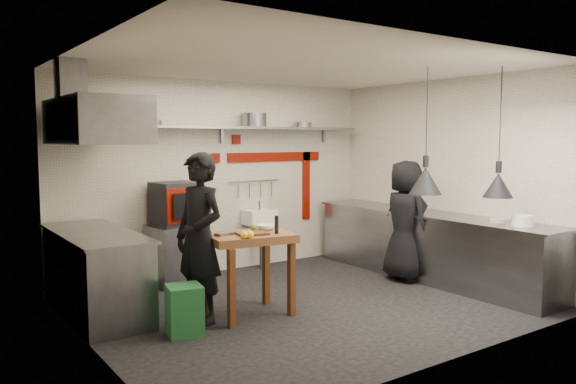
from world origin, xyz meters
TOP-DOWN VIEW (x-y plane):
  - floor at (0.00, 0.00)m, footprint 5.00×5.00m
  - ceiling at (0.00, 0.00)m, footprint 5.00×5.00m
  - wall_back at (0.00, 2.10)m, footprint 5.00×0.04m
  - wall_front at (0.00, -2.10)m, footprint 5.00×0.04m
  - wall_left at (-2.50, 0.00)m, footprint 0.04×4.20m
  - wall_right at (2.50, 0.00)m, footprint 0.04×4.20m
  - red_band_horiz at (0.95, 2.08)m, footprint 1.70×0.02m
  - red_band_vert at (1.55, 2.08)m, footprint 0.14×0.02m
  - red_tile_a at (0.25, 2.08)m, footprint 0.14×0.02m
  - red_tile_b at (-0.10, 2.08)m, footprint 0.14×0.02m
  - back_shelf at (0.00, 1.92)m, footprint 4.60×0.34m
  - shelf_bracket_left at (-1.90, 2.07)m, footprint 0.04×0.06m
  - shelf_bracket_mid at (0.00, 2.07)m, footprint 0.04×0.06m
  - shelf_bracket_right at (1.90, 2.07)m, footprint 0.04×0.06m
  - pan_far_left at (-1.43, 1.92)m, footprint 0.40×0.40m
  - pan_mid_left at (-1.10, 1.92)m, footprint 0.31×0.31m
  - stock_pot at (0.47, 1.92)m, footprint 0.40×0.40m
  - pan_right at (1.36, 1.92)m, footprint 0.28×0.28m
  - oven_stand at (-0.87, 1.78)m, footprint 0.71×0.66m
  - combi_oven at (-0.86, 1.78)m, footprint 0.61×0.57m
  - oven_door at (-0.84, 1.51)m, footprint 0.56×0.09m
  - oven_glass at (-0.86, 1.45)m, footprint 0.37×0.05m
  - hand_sink at (0.55, 1.92)m, footprint 0.46×0.34m
  - sink_tap at (0.55, 1.92)m, footprint 0.03×0.03m
  - sink_drain at (0.55, 1.88)m, footprint 0.06×0.06m
  - utensil_rail at (0.55, 2.06)m, footprint 0.90×0.02m
  - counter_right at (2.15, 0.00)m, footprint 0.70×3.80m
  - counter_right_top at (2.15, 0.00)m, footprint 0.76×3.90m
  - plate_stack at (2.12, -1.43)m, footprint 0.30×0.30m
  - small_bowl_right at (2.10, -1.11)m, footprint 0.22×0.22m
  - counter_left at (-2.15, 1.05)m, footprint 0.70×1.90m
  - counter_left_top at (-2.15, 1.05)m, footprint 0.76×2.00m
  - extractor_hood at (-2.10, 1.05)m, footprint 0.78×1.60m
  - hood_duct at (-2.35, 1.05)m, footprint 0.28×0.28m
  - green_bin at (-1.63, -0.14)m, footprint 0.40×0.40m
  - prep_table at (-0.76, 0.02)m, footprint 1.01×0.78m
  - cutting_board at (-0.78, -0.06)m, footprint 0.37×0.29m
  - pepper_mill at (-0.53, -0.16)m, footprint 0.05×0.05m
  - lemon_a at (-0.97, -0.22)m, footprint 0.11×0.11m
  - lemon_b at (-0.91, -0.23)m, footprint 0.11×0.11m
  - veg_ball at (-0.65, 0.13)m, footprint 0.11×0.11m
  - steel_tray at (-1.06, 0.06)m, footprint 0.19×0.14m
  - bowl at (-0.49, 0.12)m, footprint 0.23×0.23m
  - heat_lamp_near at (1.27, -0.68)m, footprint 0.47×0.47m
  - heat_lamp_far at (1.90, -1.24)m, footprint 0.36×0.36m
  - chef_left at (-1.31, 0.14)m, footprint 0.57×0.74m
  - chef_right at (1.81, 0.14)m, footprint 0.60×0.86m

SIDE VIEW (x-z plane):
  - floor at x=0.00m, z-range 0.00..0.00m
  - green_bin at x=-1.63m, z-range 0.00..0.50m
  - sink_drain at x=0.55m, z-range 0.01..0.67m
  - oven_stand at x=-0.87m, z-range 0.00..0.80m
  - counter_right at x=2.15m, z-range 0.00..0.90m
  - counter_left at x=-2.15m, z-range 0.00..0.90m
  - prep_table at x=-0.76m, z-range 0.00..0.92m
  - hand_sink at x=0.55m, z-range 0.67..0.89m
  - chef_right at x=1.81m, z-range 0.00..1.67m
  - chef_left at x=-1.31m, z-range 0.00..1.82m
  - counter_right_top at x=2.15m, z-range 0.90..0.93m
  - counter_left_top at x=-2.15m, z-range 0.90..0.93m
  - cutting_board at x=-0.78m, z-range 0.92..0.94m
  - steel_tray at x=-1.06m, z-range 0.92..0.95m
  - bowl at x=-0.49m, z-range 0.92..0.98m
  - small_bowl_right at x=2.10m, z-range 0.93..0.98m
  - lemon_b at x=-0.91m, z-range 0.92..1.00m
  - sink_tap at x=0.55m, z-range 0.89..1.03m
  - lemon_a at x=-0.97m, z-range 0.92..1.00m
  - veg_ball at x=-0.65m, z-range 0.92..1.02m
  - plate_stack at x=2.12m, z-range 0.93..1.06m
  - pepper_mill at x=-0.53m, z-range 0.92..1.12m
  - combi_oven at x=-0.86m, z-range 0.80..1.38m
  - oven_door at x=-0.84m, z-range 0.86..1.32m
  - oven_glass at x=-0.86m, z-range 0.92..1.26m
  - red_band_vert at x=1.55m, z-range 0.65..1.75m
  - utensil_rail at x=0.55m, z-range 1.31..1.33m
  - wall_back at x=0.00m, z-range 0.00..2.80m
  - wall_front at x=0.00m, z-range 0.00..2.80m
  - wall_left at x=-2.50m, z-range 0.00..2.80m
  - wall_right at x=2.50m, z-range 0.00..2.80m
  - red_band_horiz at x=0.95m, z-range 1.61..1.75m
  - red_tile_b at x=-0.10m, z-range 1.61..1.75m
  - red_tile_a at x=0.25m, z-range 1.88..2.02m
  - shelf_bracket_left at x=-1.90m, z-range 1.90..2.14m
  - shelf_bracket_mid at x=0.00m, z-range 1.90..2.14m
  - shelf_bracket_right at x=1.90m, z-range 1.90..2.14m
  - heat_lamp_far at x=1.90m, z-range 1.27..2.80m
  - heat_lamp_near at x=1.27m, z-range 1.30..2.80m
  - back_shelf at x=0.00m, z-range 2.10..2.14m
  - extractor_hood at x=-2.10m, z-range 1.90..2.40m
  - pan_mid_left at x=-1.10m, z-range 2.14..2.21m
  - pan_right at x=1.36m, z-range 2.14..2.22m
  - pan_far_left at x=-1.43m, z-range 2.14..2.23m
  - stock_pot at x=0.47m, z-range 2.14..2.34m
  - hood_duct at x=-2.35m, z-range 2.30..2.80m
  - ceiling at x=0.00m, z-range 2.80..2.80m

